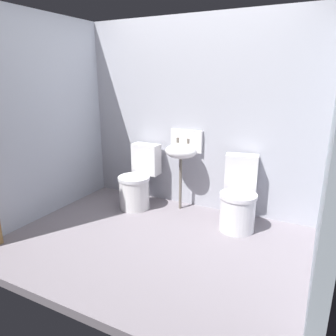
# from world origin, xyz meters

# --- Properties ---
(ground_plane) EXTENTS (3.35, 2.41, 0.08)m
(ground_plane) POSITION_xyz_m (0.00, 0.00, -0.04)
(ground_plane) COLOR gray
(wall_back) EXTENTS (3.35, 0.10, 2.32)m
(wall_back) POSITION_xyz_m (0.00, 1.05, 1.16)
(wall_back) COLOR #ABACB8
(wall_back) RESTS_ON ground
(wall_left) EXTENTS (0.10, 2.21, 2.32)m
(wall_left) POSITION_xyz_m (-1.53, 0.10, 1.16)
(wall_left) COLOR #AAB0BF
(wall_left) RESTS_ON ground
(toilet_left) EXTENTS (0.41, 0.60, 0.78)m
(toilet_left) POSITION_xyz_m (-0.64, 0.65, 0.32)
(toilet_left) COLOR silver
(toilet_left) RESTS_ON ground
(toilet_right) EXTENTS (0.49, 0.65, 0.78)m
(toilet_right) POSITION_xyz_m (0.67, 0.65, 0.32)
(toilet_right) COLOR silver
(toilet_right) RESTS_ON ground
(sink) EXTENTS (0.42, 0.35, 0.99)m
(sink) POSITION_xyz_m (-0.11, 0.84, 0.75)
(sink) COLOR #6A6156
(sink) RESTS_ON ground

